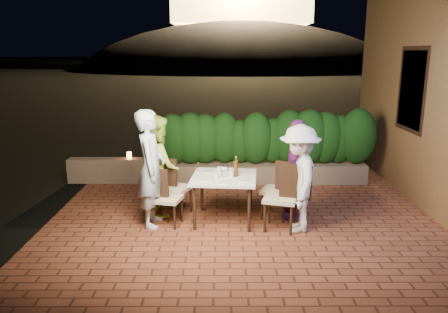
{
  "coord_description": "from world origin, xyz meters",
  "views": [
    {
      "loc": [
        -0.67,
        -6.53,
        2.69
      ],
      "look_at": [
        -0.65,
        0.22,
        1.05
      ],
      "focal_mm": 35.0,
      "sensor_mm": 36.0,
      "label": 1
    }
  ],
  "objects_px": {
    "bowl": "(223,170)",
    "chair_left_back": "(176,187)",
    "chair_left_front": "(168,198)",
    "parapet_lamp": "(129,155)",
    "diner_green": "(159,165)",
    "diner_blue": "(151,169)",
    "diner_white": "(299,179)",
    "diner_purple": "(297,169)",
    "chair_right_front": "(280,197)",
    "dining_table": "(224,199)",
    "beer_bottle": "(236,166)",
    "chair_right_back": "(276,189)"
  },
  "relations": [
    {
      "from": "bowl",
      "to": "chair_left_back",
      "type": "distance_m",
      "value": 0.84
    },
    {
      "from": "chair_left_front",
      "to": "parapet_lamp",
      "type": "relative_size",
      "value": 6.47
    },
    {
      "from": "diner_green",
      "to": "chair_left_back",
      "type": "bearing_deg",
      "value": -122.0
    },
    {
      "from": "chair_left_front",
      "to": "diner_blue",
      "type": "xyz_separation_m",
      "value": [
        -0.25,
        0.01,
        0.47
      ]
    },
    {
      "from": "chair_left_front",
      "to": "diner_white",
      "type": "distance_m",
      "value": 2.06
    },
    {
      "from": "chair_left_front",
      "to": "parapet_lamp",
      "type": "bearing_deg",
      "value": 128.78
    },
    {
      "from": "diner_purple",
      "to": "chair_left_back",
      "type": "bearing_deg",
      "value": -74.83
    },
    {
      "from": "chair_left_back",
      "to": "chair_right_front",
      "type": "height_order",
      "value": "chair_right_front"
    },
    {
      "from": "chair_left_back",
      "to": "diner_blue",
      "type": "xyz_separation_m",
      "value": [
        -0.33,
        -0.46,
        0.44
      ]
    },
    {
      "from": "dining_table",
      "to": "chair_left_back",
      "type": "xyz_separation_m",
      "value": [
        -0.81,
        0.31,
        0.1
      ]
    },
    {
      "from": "diner_green",
      "to": "diner_blue",
      "type": "bearing_deg",
      "value": 158.09
    },
    {
      "from": "chair_right_front",
      "to": "diner_purple",
      "type": "bearing_deg",
      "value": -106.09
    },
    {
      "from": "diner_blue",
      "to": "diner_purple",
      "type": "distance_m",
      "value": 2.33
    },
    {
      "from": "bowl",
      "to": "diner_purple",
      "type": "distance_m",
      "value": 1.21
    },
    {
      "from": "parapet_lamp",
      "to": "dining_table",
      "type": "bearing_deg",
      "value": -47.87
    },
    {
      "from": "chair_right_front",
      "to": "diner_purple",
      "type": "xyz_separation_m",
      "value": [
        0.32,
        0.5,
        0.3
      ]
    },
    {
      "from": "chair_right_front",
      "to": "diner_blue",
      "type": "relative_size",
      "value": 0.57
    },
    {
      "from": "beer_bottle",
      "to": "chair_right_front",
      "type": "relative_size",
      "value": 0.31
    },
    {
      "from": "chair_right_front",
      "to": "diner_green",
      "type": "distance_m",
      "value": 2.1
    },
    {
      "from": "bowl",
      "to": "diner_green",
      "type": "bearing_deg",
      "value": 177.04
    },
    {
      "from": "beer_bottle",
      "to": "diner_blue",
      "type": "distance_m",
      "value": 1.33
    },
    {
      "from": "beer_bottle",
      "to": "chair_right_back",
      "type": "height_order",
      "value": "beer_bottle"
    },
    {
      "from": "bowl",
      "to": "diner_blue",
      "type": "xyz_separation_m",
      "value": [
        -1.11,
        -0.48,
        0.15
      ]
    },
    {
      "from": "chair_left_back",
      "to": "chair_left_front",
      "type": "bearing_deg",
      "value": -77.13
    },
    {
      "from": "beer_bottle",
      "to": "diner_purple",
      "type": "bearing_deg",
      "value": 9.26
    },
    {
      "from": "chair_left_front",
      "to": "diner_green",
      "type": "relative_size",
      "value": 0.54
    },
    {
      "from": "bowl",
      "to": "chair_left_back",
      "type": "bearing_deg",
      "value": -178.53
    },
    {
      "from": "chair_left_back",
      "to": "chair_right_back",
      "type": "height_order",
      "value": "chair_right_back"
    },
    {
      "from": "chair_left_front",
      "to": "diner_white",
      "type": "height_order",
      "value": "diner_white"
    },
    {
      "from": "diner_purple",
      "to": "parapet_lamp",
      "type": "bearing_deg",
      "value": -103.32
    },
    {
      "from": "chair_left_back",
      "to": "chair_right_front",
      "type": "distance_m",
      "value": 1.79
    },
    {
      "from": "diner_white",
      "to": "parapet_lamp",
      "type": "relative_size",
      "value": 11.71
    },
    {
      "from": "dining_table",
      "to": "chair_left_front",
      "type": "distance_m",
      "value": 0.91
    },
    {
      "from": "diner_green",
      "to": "parapet_lamp",
      "type": "distance_m",
      "value": 2.02
    },
    {
      "from": "chair_left_back",
      "to": "diner_purple",
      "type": "xyz_separation_m",
      "value": [
        1.98,
        -0.14,
        0.34
      ]
    },
    {
      "from": "chair_right_back",
      "to": "diner_blue",
      "type": "distance_m",
      "value": 2.06
    },
    {
      "from": "chair_left_back",
      "to": "chair_right_back",
      "type": "bearing_deg",
      "value": 17.02
    },
    {
      "from": "diner_purple",
      "to": "chair_right_back",
      "type": "bearing_deg",
      "value": -67.49
    },
    {
      "from": "diner_blue",
      "to": "chair_right_front",
      "type": "bearing_deg",
      "value": -96.9
    },
    {
      "from": "beer_bottle",
      "to": "chair_left_back",
      "type": "relative_size",
      "value": 0.34
    },
    {
      "from": "chair_left_back",
      "to": "chair_right_front",
      "type": "relative_size",
      "value": 0.91
    },
    {
      "from": "chair_left_back",
      "to": "diner_blue",
      "type": "bearing_deg",
      "value": -102.67
    },
    {
      "from": "chair_left_front",
      "to": "chair_left_back",
      "type": "xyz_separation_m",
      "value": [
        0.08,
        0.47,
        0.03
      ]
    },
    {
      "from": "chair_left_back",
      "to": "parapet_lamp",
      "type": "xyz_separation_m",
      "value": [
        -1.16,
        1.87,
        0.09
      ]
    },
    {
      "from": "diner_purple",
      "to": "parapet_lamp",
      "type": "height_order",
      "value": "diner_purple"
    },
    {
      "from": "chair_left_back",
      "to": "diner_green",
      "type": "height_order",
      "value": "diner_green"
    },
    {
      "from": "chair_right_back",
      "to": "diner_green",
      "type": "bearing_deg",
      "value": 17.38
    },
    {
      "from": "chair_right_front",
      "to": "diner_purple",
      "type": "distance_m",
      "value": 0.66
    },
    {
      "from": "diner_white",
      "to": "diner_purple",
      "type": "relative_size",
      "value": 1.0
    },
    {
      "from": "parapet_lamp",
      "to": "diner_white",
      "type": "bearing_deg",
      "value": -39.39
    }
  ]
}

